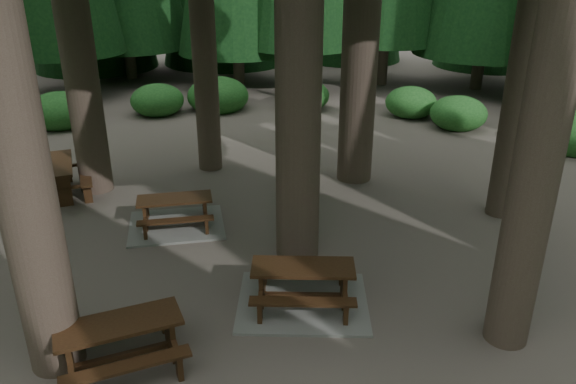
{
  "coord_description": "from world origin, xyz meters",
  "views": [
    {
      "loc": [
        0.53,
        -9.64,
        5.62
      ],
      "look_at": [
        0.62,
        0.73,
        1.1
      ],
      "focal_mm": 35.0,
      "sensor_mm": 36.0,
      "label": 1
    }
  ],
  "objects_px": {
    "picnic_table_c": "(176,217)",
    "picnic_table_e": "(120,337)",
    "picnic_table_a": "(303,291)",
    "picnic_table_b": "(57,174)"
  },
  "relations": [
    {
      "from": "picnic_table_b",
      "to": "picnic_table_e",
      "type": "distance_m",
      "value": 7.02
    },
    {
      "from": "picnic_table_a",
      "to": "picnic_table_e",
      "type": "relative_size",
      "value": 1.05
    },
    {
      "from": "picnic_table_a",
      "to": "picnic_table_b",
      "type": "relative_size",
      "value": 0.98
    },
    {
      "from": "picnic_table_a",
      "to": "picnic_table_b",
      "type": "distance_m",
      "value": 7.54
    },
    {
      "from": "picnic_table_a",
      "to": "picnic_table_c",
      "type": "xyz_separation_m",
      "value": [
        -2.68,
        2.95,
        -0.03
      ]
    },
    {
      "from": "picnic_table_c",
      "to": "picnic_table_e",
      "type": "xyz_separation_m",
      "value": [
        0.01,
        -4.47,
        0.28
      ]
    },
    {
      "from": "picnic_table_b",
      "to": "picnic_table_c",
      "type": "bearing_deg",
      "value": -139.09
    },
    {
      "from": "picnic_table_e",
      "to": "picnic_table_c",
      "type": "bearing_deg",
      "value": 67.85
    },
    {
      "from": "picnic_table_c",
      "to": "picnic_table_e",
      "type": "height_order",
      "value": "picnic_table_e"
    },
    {
      "from": "picnic_table_b",
      "to": "picnic_table_c",
      "type": "height_order",
      "value": "picnic_table_b"
    }
  ]
}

